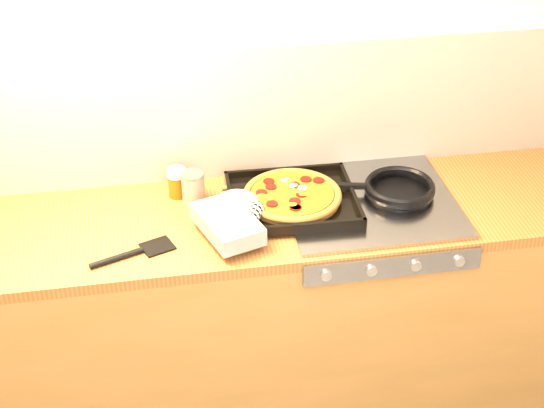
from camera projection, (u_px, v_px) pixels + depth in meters
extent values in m
plane|color=beige|center=(228.00, 87.00, 2.94)|extent=(3.20, 0.00, 3.20)
cube|color=white|center=(230.00, 114.00, 2.98)|extent=(3.20, 0.02, 0.50)
cube|color=olive|center=(245.00, 320.00, 3.13)|extent=(3.20, 0.60, 0.86)
cube|color=brown|center=(243.00, 221.00, 2.89)|extent=(3.20, 0.60, 0.04)
cube|color=gray|center=(392.00, 265.00, 2.72)|extent=(0.60, 0.03, 0.08)
cylinder|color=#A5A5AA|center=(326.00, 275.00, 2.67)|extent=(0.04, 0.02, 0.04)
cylinder|color=#A5A5AA|center=(371.00, 270.00, 2.70)|extent=(0.04, 0.02, 0.04)
cylinder|color=#A5A5AA|center=(416.00, 265.00, 2.72)|extent=(0.04, 0.02, 0.04)
cylinder|color=#A5A5AA|center=(459.00, 261.00, 2.74)|extent=(0.04, 0.02, 0.04)
cube|color=gray|center=(368.00, 202.00, 2.94)|extent=(0.60, 0.56, 0.02)
cube|color=black|center=(292.00, 202.00, 2.91)|extent=(0.45, 0.40, 0.01)
cube|color=black|center=(284.00, 171.00, 3.06)|extent=(0.44, 0.03, 0.02)
cube|color=black|center=(302.00, 227.00, 2.75)|extent=(0.44, 0.03, 0.02)
cube|color=black|center=(352.00, 192.00, 2.93)|extent=(0.02, 0.39, 0.02)
cube|color=black|center=(231.00, 202.00, 2.88)|extent=(0.02, 0.39, 0.02)
cylinder|color=#985F2C|center=(292.00, 197.00, 2.90)|extent=(0.34, 0.34, 0.02)
torus|color=#985F2C|center=(292.00, 195.00, 2.90)|extent=(0.36, 0.36, 0.03)
cylinder|color=orange|center=(292.00, 194.00, 2.90)|extent=(0.30, 0.30, 0.01)
cylinder|color=maroon|center=(302.00, 194.00, 2.88)|extent=(0.04, 0.04, 0.01)
cylinder|color=maroon|center=(269.00, 181.00, 2.95)|extent=(0.04, 0.04, 0.01)
cylinder|color=maroon|center=(295.00, 208.00, 2.81)|extent=(0.04, 0.04, 0.01)
cylinder|color=maroon|center=(261.00, 193.00, 2.89)|extent=(0.04, 0.04, 0.01)
cylinder|color=maroon|center=(306.00, 179.00, 2.97)|extent=(0.04, 0.04, 0.01)
cylinder|color=maroon|center=(294.00, 185.00, 2.93)|extent=(0.04, 0.04, 0.01)
cylinder|color=maroon|center=(272.00, 204.00, 2.83)|extent=(0.04, 0.04, 0.01)
cylinder|color=maroon|center=(319.00, 180.00, 2.96)|extent=(0.04, 0.04, 0.01)
cylinder|color=maroon|center=(296.00, 207.00, 2.81)|extent=(0.04, 0.04, 0.01)
cylinder|color=maroon|center=(295.00, 201.00, 2.84)|extent=(0.04, 0.04, 0.01)
cylinder|color=maroon|center=(271.00, 187.00, 2.92)|extent=(0.04, 0.04, 0.01)
ellipsoid|color=yellow|center=(269.00, 197.00, 2.87)|extent=(0.04, 0.02, 0.01)
ellipsoid|color=yellow|center=(261.00, 196.00, 2.87)|extent=(0.04, 0.02, 0.01)
ellipsoid|color=yellow|center=(287.00, 184.00, 2.93)|extent=(0.04, 0.02, 0.01)
ellipsoid|color=yellow|center=(284.00, 178.00, 2.97)|extent=(0.04, 0.02, 0.01)
ellipsoid|color=yellow|center=(292.00, 205.00, 2.82)|extent=(0.04, 0.02, 0.01)
ellipsoid|color=yellow|center=(304.00, 194.00, 2.88)|extent=(0.04, 0.02, 0.01)
ellipsoid|color=yellow|center=(300.00, 192.00, 2.89)|extent=(0.04, 0.02, 0.01)
ellipsoid|color=yellow|center=(270.00, 198.00, 2.86)|extent=(0.04, 0.02, 0.01)
ellipsoid|color=yellow|center=(291.00, 181.00, 2.96)|extent=(0.04, 0.02, 0.01)
ellipsoid|color=silver|center=(285.00, 180.00, 2.96)|extent=(0.03, 0.03, 0.01)
ellipsoid|color=silver|center=(293.00, 186.00, 2.93)|extent=(0.03, 0.03, 0.01)
ellipsoid|color=silver|center=(303.00, 188.00, 2.92)|extent=(0.03, 0.03, 0.01)
cube|color=black|center=(228.00, 224.00, 2.73)|extent=(0.23, 0.30, 0.06)
ellipsoid|color=black|center=(237.00, 203.00, 2.84)|extent=(0.16, 0.16, 0.06)
cylinder|color=black|center=(251.00, 216.00, 2.77)|extent=(0.10, 0.12, 0.06)
cylinder|color=black|center=(399.00, 193.00, 2.96)|extent=(0.27, 0.27, 0.01)
torus|color=black|center=(400.00, 188.00, 2.95)|extent=(0.30, 0.30, 0.03)
cube|color=black|center=(343.00, 186.00, 2.95)|extent=(0.18, 0.06, 0.02)
cylinder|color=#A2180D|center=(193.00, 188.00, 2.92)|extent=(0.10, 0.10, 0.11)
cylinder|color=#B2B2B7|center=(192.00, 174.00, 2.89)|extent=(0.10, 0.10, 0.01)
cylinder|color=#B2B2B7|center=(194.00, 201.00, 2.95)|extent=(0.10, 0.10, 0.01)
cylinder|color=#C9450B|center=(177.00, 186.00, 2.96)|extent=(0.07, 0.07, 0.08)
cylinder|color=silver|center=(176.00, 172.00, 2.93)|extent=(0.08, 0.08, 0.03)
cylinder|color=#9D7E42|center=(257.00, 183.00, 3.04)|extent=(0.26, 0.05, 0.02)
ellipsoid|color=#9D7E42|center=(293.00, 177.00, 3.08)|extent=(0.06, 0.04, 0.02)
cube|color=black|center=(157.00, 246.00, 2.72)|extent=(0.12, 0.11, 0.01)
cylinder|color=black|center=(117.00, 258.00, 2.65)|extent=(0.18, 0.08, 0.02)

